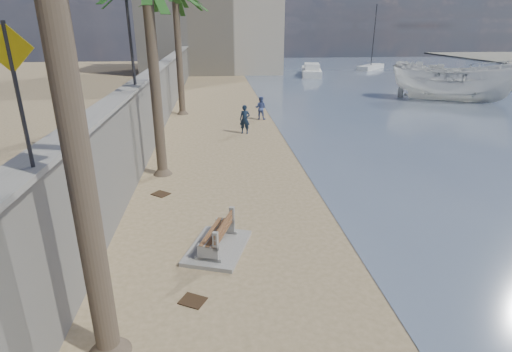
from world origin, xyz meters
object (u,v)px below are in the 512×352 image
person_a (245,117)px  yacht_far (311,72)px  person_b (261,107)px  sailboat_west (371,67)px  boat_cruiser (455,79)px  yacht_near (444,82)px  bench_far (217,237)px

person_a → yacht_far: size_ratio=0.24×
person_b → sailboat_west: 36.96m
person_a → boat_cruiser: 20.31m
person_a → yacht_far: (10.75, 28.85, -0.60)m
person_b → sailboat_west: (19.67, 31.29, -0.54)m
boat_cruiser → yacht_near: size_ratio=0.42×
yacht_far → person_b: bearing=170.8°
person_a → yacht_near: bearing=53.2°
bench_far → yacht_far: bearing=73.3°
person_a → boat_cruiser: boat_cruiser is taller
bench_far → yacht_near: 39.12m
person_a → boat_cruiser: (18.16, 9.06, 0.86)m
bench_far → yacht_near: bearing=51.8°
bench_far → boat_cruiser: (19.91, 21.95, 1.42)m
yacht_far → sailboat_west: bearing=-48.0°
sailboat_west → boat_cruiser: bearing=-96.3°
person_b → boat_cruiser: (16.81, 5.39, 0.96)m
bench_far → person_b: (3.10, 16.56, 0.46)m
person_b → yacht_near: (21.08, 14.19, -0.50)m
yacht_near → sailboat_west: bearing=18.7°
person_a → yacht_far: bearing=84.2°
person_b → yacht_near: 25.41m
bench_far → person_a: size_ratio=1.30×
boat_cruiser → yacht_far: 21.18m
person_b → boat_cruiser: size_ratio=0.39×
bench_far → person_b: bearing=79.4°
yacht_near → yacht_far: (-11.67, 11.00, 0.00)m
sailboat_west → yacht_far: bearing=-149.2°
person_a → yacht_near: person_a is taller
person_b → yacht_far: 26.89m
boat_cruiser → sailboat_west: 26.10m
yacht_near → yacht_far: size_ratio=1.29×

